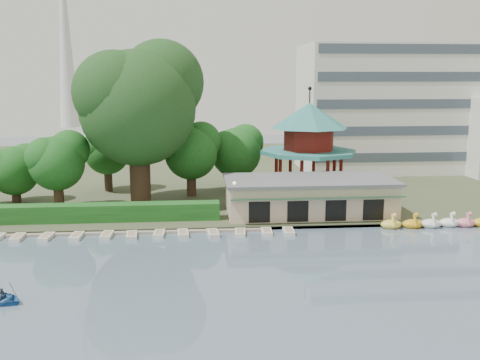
{
  "coord_description": "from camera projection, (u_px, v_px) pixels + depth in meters",
  "views": [
    {
      "loc": [
        -2.53,
        -34.85,
        15.04
      ],
      "look_at": [
        2.0,
        18.0,
        5.0
      ],
      "focal_mm": 40.0,
      "sensor_mm": 36.0,
      "label": 1
    }
  ],
  "objects": [
    {
      "name": "dock",
      "position": [
        100.0,
        232.0,
        52.94
      ],
      "size": [
        34.0,
        1.6,
        0.24
      ],
      "primitive_type": "cube",
      "color": "gray",
      "rests_on": "ground"
    },
    {
      "name": "office_building",
      "position": [
        413.0,
        113.0,
        86.03
      ],
      "size": [
        38.0,
        18.0,
        20.0
      ],
      "color": "silver",
      "rests_on": "shore"
    },
    {
      "name": "big_tree",
      "position": [
        139.0,
        100.0,
        61.65
      ],
      "size": [
        14.75,
        13.74,
        19.31
      ],
      "color": "#3A281C",
      "rests_on": "shore"
    },
    {
      "name": "swan_boats",
      "position": [
        478.0,
        222.0,
        55.49
      ],
      "size": [
        21.22,
        2.13,
        1.92
      ],
      "color": "#F5D94C",
      "rests_on": "ground"
    },
    {
      "name": "shore",
      "position": [
        210.0,
        171.0,
        88.0
      ],
      "size": [
        220.0,
        70.0,
        0.4
      ],
      "primitive_type": "cube",
      "color": "#424930",
      "rests_on": "ground"
    },
    {
      "name": "lamp_post",
      "position": [
        234.0,
        194.0,
        55.24
      ],
      "size": [
        0.36,
        0.36,
        4.28
      ],
      "color": "black",
      "rests_on": "shore"
    },
    {
      "name": "pavilion",
      "position": [
        309.0,
        139.0,
        68.07
      ],
      "size": [
        12.4,
        12.4,
        13.5
      ],
      "color": "beige",
      "rests_on": "shore"
    },
    {
      "name": "ground_plane",
      "position": [
        233.0,
        299.0,
        37.13
      ],
      "size": [
        220.0,
        220.0,
        0.0
      ],
      "primitive_type": "plane",
      "color": "slate",
      "rests_on": "ground"
    },
    {
      "name": "embankment",
      "position": [
        221.0,
        229.0,
        54.04
      ],
      "size": [
        220.0,
        0.6,
        0.3
      ],
      "primitive_type": "cube",
      "color": "gray",
      "rests_on": "ground"
    },
    {
      "name": "hedge",
      "position": [
        76.0,
        213.0,
        55.7
      ],
      "size": [
        30.0,
        2.0,
        1.8
      ],
      "primitive_type": "cube",
      "color": "#1D591D",
      "rests_on": "shore"
    },
    {
      "name": "small_trees",
      "position": [
        119.0,
        155.0,
        66.06
      ],
      "size": [
        39.72,
        16.61,
        9.39
      ],
      "color": "#3A281C",
      "rests_on": "shore"
    },
    {
      "name": "broadcast_tower",
      "position": [
        64.0,
        17.0,
        164.34
      ],
      "size": [
        8.0,
        8.0,
        96.0
      ],
      "color": "silver",
      "rests_on": "ground"
    },
    {
      "name": "boathouse",
      "position": [
        309.0,
        196.0,
        59.04
      ],
      "size": [
        18.6,
        9.39,
        3.9
      ],
      "color": "beige",
      "rests_on": "shore"
    },
    {
      "name": "moored_rowboats",
      "position": [
        118.0,
        235.0,
        51.66
      ],
      "size": [
        34.62,
        2.7,
        0.36
      ],
      "color": "silver",
      "rests_on": "ground"
    }
  ]
}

